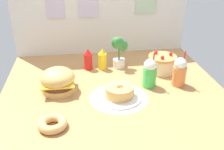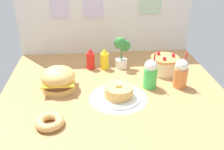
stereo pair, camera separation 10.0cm
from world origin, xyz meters
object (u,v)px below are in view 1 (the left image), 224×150
at_px(burger, 58,80).
at_px(potted_plant, 119,51).
at_px(pancake_stack, 119,93).
at_px(cream_soda_cup, 150,73).
at_px(ketchup_bottle, 88,60).
at_px(donut_pink_glaze, 53,124).
at_px(orange_float_cup, 179,72).
at_px(mustard_bottle, 102,60).
at_px(layer_cake, 162,64).

relative_size(burger, potted_plant, 0.87).
distance_m(burger, pancake_stack, 0.54).
distance_m(burger, cream_soda_cup, 0.80).
bearing_deg(ketchup_bottle, pancake_stack, -70.19).
xyz_separation_m(burger, donut_pink_glaze, (-0.02, -0.51, -0.07)).
distance_m(cream_soda_cup, donut_pink_glaze, 0.95).
bearing_deg(burger, orange_float_cup, -2.50).
xyz_separation_m(pancake_stack, mustard_bottle, (-0.07, 0.58, 0.05)).
relative_size(pancake_stack, mustard_bottle, 1.70).
distance_m(burger, layer_cake, 1.03).
height_order(ketchup_bottle, cream_soda_cup, cream_soda_cup).
height_order(layer_cake, potted_plant, potted_plant).
distance_m(orange_float_cup, potted_plant, 0.65).
bearing_deg(burger, pancake_stack, -21.28).
distance_m(pancake_stack, layer_cake, 0.67).
bearing_deg(mustard_bottle, orange_float_cup, -33.97).
xyz_separation_m(pancake_stack, donut_pink_glaze, (-0.52, -0.31, -0.02)).
height_order(mustard_bottle, donut_pink_glaze, mustard_bottle).
xyz_separation_m(burger, cream_soda_cup, (0.80, -0.03, 0.03)).
distance_m(ketchup_bottle, cream_soda_cup, 0.67).
bearing_deg(pancake_stack, mustard_bottle, 97.22).
distance_m(mustard_bottle, orange_float_cup, 0.77).
bearing_deg(potted_plant, orange_float_cup, -43.92).
xyz_separation_m(orange_float_cup, potted_plant, (-0.47, 0.45, 0.05)).
bearing_deg(orange_float_cup, potted_plant, 136.08).
distance_m(burger, orange_float_cup, 1.07).
height_order(pancake_stack, potted_plant, potted_plant).
bearing_deg(layer_cake, donut_pink_glaze, -143.87).
distance_m(pancake_stack, donut_pink_glaze, 0.61).
height_order(cream_soda_cup, donut_pink_glaze, cream_soda_cup).
bearing_deg(donut_pink_glaze, layer_cake, 36.13).
xyz_separation_m(layer_cake, mustard_bottle, (-0.58, 0.14, 0.02)).
distance_m(pancake_stack, mustard_bottle, 0.59).
bearing_deg(cream_soda_cup, ketchup_bottle, 139.57).
bearing_deg(layer_cake, burger, -166.53).
height_order(ketchup_bottle, potted_plant, potted_plant).
relative_size(layer_cake, potted_plant, 0.82).
relative_size(layer_cake, donut_pink_glaze, 1.34).
xyz_separation_m(ketchup_bottle, orange_float_cup, (0.78, -0.45, 0.03)).
bearing_deg(ketchup_bottle, potted_plant, 0.15).
bearing_deg(potted_plant, burger, -146.06).
bearing_deg(layer_cake, orange_float_cup, -77.54).
relative_size(mustard_bottle, donut_pink_glaze, 1.08).
height_order(mustard_bottle, orange_float_cup, orange_float_cup).
relative_size(burger, cream_soda_cup, 0.88).
xyz_separation_m(layer_cake, ketchup_bottle, (-0.72, 0.16, 0.02)).
relative_size(mustard_bottle, cream_soda_cup, 0.67).
relative_size(burger, ketchup_bottle, 1.33).
bearing_deg(mustard_bottle, layer_cake, -14.08).
relative_size(pancake_stack, potted_plant, 1.11).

